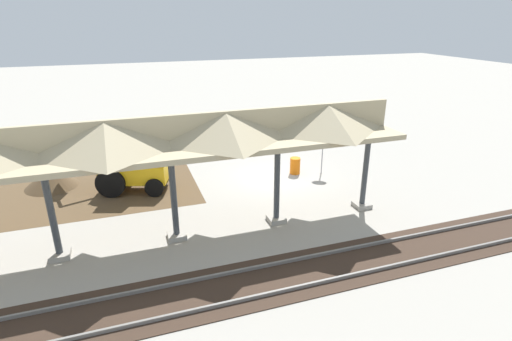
% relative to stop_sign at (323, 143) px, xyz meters
% --- Properties ---
extents(ground_plane, '(120.00, 120.00, 0.00)m').
position_rel_stop_sign_xyz_m(ground_plane, '(2.61, -0.19, -1.75)').
color(ground_plane, '#9E998E').
extents(dirt_work_zone, '(10.03, 7.00, 0.01)m').
position_rel_stop_sign_xyz_m(dirt_work_zone, '(11.83, -1.85, -1.75)').
color(dirt_work_zone, brown).
rests_on(dirt_work_zone, ground).
extents(platform_canopy, '(26.32, 3.20, 4.90)m').
position_rel_stop_sign_xyz_m(platform_canopy, '(12.76, 4.33, 2.43)').
color(platform_canopy, '#9E998E').
rests_on(platform_canopy, ground).
extents(rail_tracks, '(60.00, 2.58, 0.15)m').
position_rel_stop_sign_xyz_m(rail_tracks, '(2.61, 8.05, -1.72)').
color(rail_tracks, slate).
rests_on(rail_tracks, ground).
extents(stop_sign, '(0.67, 0.41, 2.42)m').
position_rel_stop_sign_xyz_m(stop_sign, '(0.00, 0.00, 0.00)').
color(stop_sign, gray).
rests_on(stop_sign, ground).
extents(backhoe, '(5.40, 2.78, 2.82)m').
position_rel_stop_sign_xyz_m(backhoe, '(9.96, -0.93, -0.49)').
color(backhoe, '#EAB214').
rests_on(backhoe, ground).
extents(dirt_mound, '(5.21, 5.21, 2.11)m').
position_rel_stop_sign_xyz_m(dirt_mound, '(13.84, -2.81, -1.75)').
color(dirt_mound, brown).
rests_on(dirt_mound, ground).
extents(traffic_barrel, '(0.56, 0.56, 0.90)m').
position_rel_stop_sign_xyz_m(traffic_barrel, '(1.39, -0.45, -1.30)').
color(traffic_barrel, orange).
rests_on(traffic_barrel, ground).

